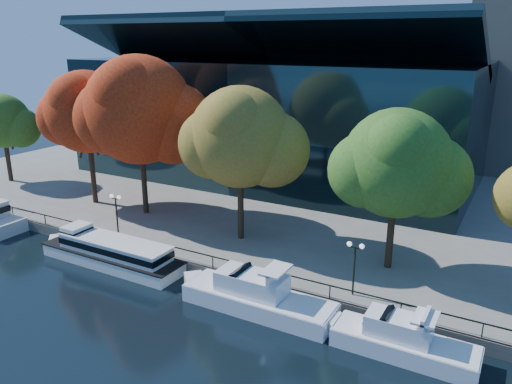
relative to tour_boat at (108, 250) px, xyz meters
The scene contains 14 objects.
ground 4.80m from the tour_boat, 15.56° to the right, with size 160.00×160.00×0.00m, color black.
promenade 35.42m from the tour_boat, 82.74° to the left, with size 90.00×67.08×1.00m.
railing 4.96m from the tour_boat, 24.14° to the left, with size 88.20×0.08×0.99m.
convention_building 31.41m from the tour_boat, 89.11° to the left, with size 50.00×24.57×21.43m.
tour_boat is the anchor object (origin of this frame).
cruiser_near 14.58m from the tour_boat, ahead, with size 12.40×3.19×3.59m.
cruiser_far 25.02m from the tour_boat, ahead, with size 9.80×2.72×3.20m.
tree_0 30.44m from the tour_boat, 159.25° to the left, with size 8.44×6.92×11.13m.
tree_1 17.61m from the tour_boat, 140.19° to the left, with size 11.01×9.03×14.54m.
tree_2 14.58m from the tour_boat, 112.33° to the left, with size 13.61×11.16×16.27m.
tree_3 14.94m from the tour_boat, 45.05° to the left, with size 11.15×9.14×13.89m.
tree_4 25.06m from the tour_boat, 22.28° to the left, with size 10.47×8.59×12.80m.
lamp_1 4.71m from the tour_boat, 121.21° to the left, with size 1.26×0.36×4.03m.
lamp_2 21.18m from the tour_boat, ahead, with size 1.26×0.36×4.03m.
Camera 1 is at (25.92, -26.95, 18.71)m, focal length 35.00 mm.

